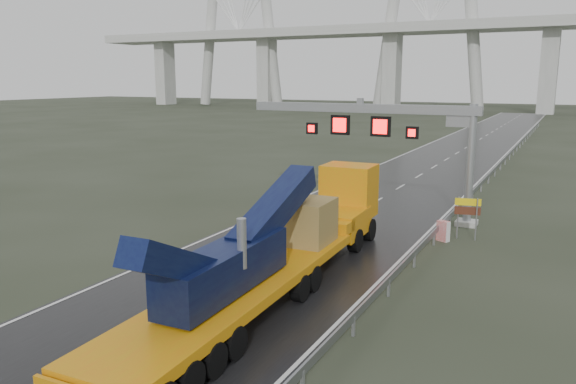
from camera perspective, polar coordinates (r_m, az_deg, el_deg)
The scene contains 7 objects.
ground at distance 21.77m, azimuth -9.90°, elevation -12.04°, with size 400.00×400.00×0.00m, color #292F21.
road at distance 57.79m, azimuth 14.63°, elevation 2.49°, with size 11.00×200.00×0.02m, color black.
guardrail at distance 46.90m, azimuth 19.23°, elevation 1.07°, with size 0.20×140.00×1.40m, color gray, non-canonical shape.
sign_gantry at distance 35.42m, azimuth 10.50°, elevation 6.38°, with size 14.90×1.20×7.42m.
heavy_haul_truck at distance 24.30m, azimuth 0.40°, elevation -4.61°, with size 3.71×20.89×4.88m.
exit_sign_pair at distance 31.87m, azimuth 17.77°, elevation -1.78°, with size 1.34×0.35×2.33m.
striped_barrier at distance 31.44m, azimuth 15.49°, elevation -3.84°, with size 0.66×0.35×1.11m, color red.
Camera 1 is at (12.22, -15.83, 8.60)m, focal length 35.00 mm.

